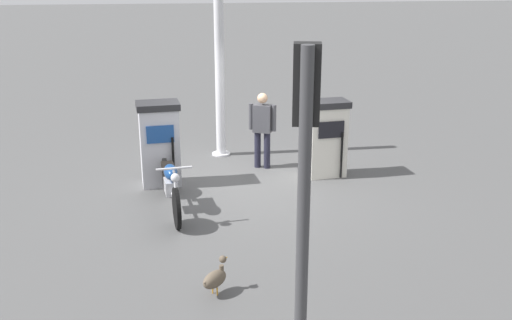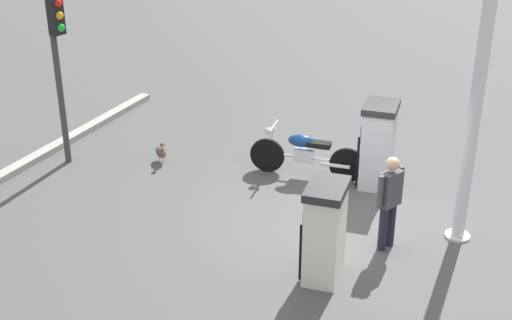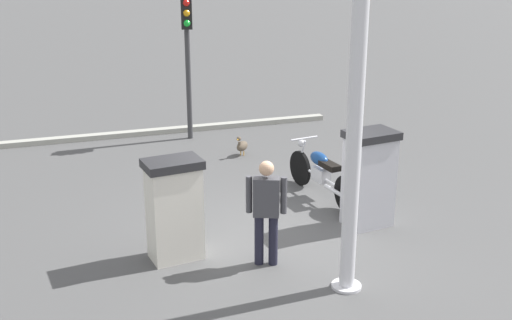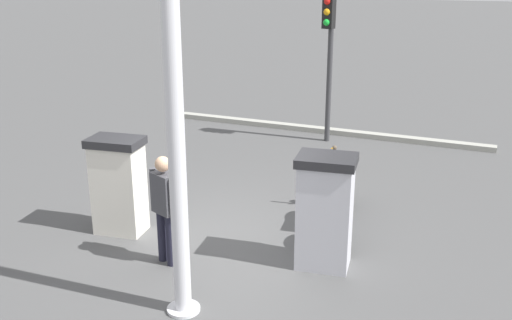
{
  "view_description": "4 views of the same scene",
  "coord_description": "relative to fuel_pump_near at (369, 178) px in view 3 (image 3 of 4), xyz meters",
  "views": [
    {
      "loc": [
        10.37,
        -1.48,
        3.91
      ],
      "look_at": [
        1.34,
        -0.04,
        0.92
      ],
      "focal_mm": 41.44,
      "sensor_mm": 36.0,
      "label": 1
    },
    {
      "loc": [
        -2.68,
        9.97,
        5.96
      ],
      "look_at": [
        1.38,
        0.11,
        0.94
      ],
      "focal_mm": 49.61,
      "sensor_mm": 36.0,
      "label": 2
    },
    {
      "loc": [
        -8.39,
        3.54,
        4.28
      ],
      "look_at": [
        1.14,
        -0.22,
        0.83
      ],
      "focal_mm": 44.09,
      "sensor_mm": 36.0,
      "label": 3
    },
    {
      "loc": [
        -7.45,
        -3.19,
        3.99
      ],
      "look_at": [
        1.21,
        -0.07,
        0.87
      ],
      "focal_mm": 41.54,
      "sensor_mm": 36.0,
      "label": 4
    }
  ],
  "objects": [
    {
      "name": "road_edge_kerb",
      "position": [
        6.46,
        1.6,
        -0.74
      ],
      "size": [
        0.65,
        7.98,
        0.12
      ],
      "color": "#9E9E93",
      "rests_on": "ground"
    },
    {
      "name": "fuel_pump_far",
      "position": [
        0.0,
        3.19,
        -0.04
      ],
      "size": [
        0.6,
        0.84,
        1.5
      ],
      "color": "silver",
      "rests_on": "ground"
    },
    {
      "name": "canopy_support_pole",
      "position": [
        -1.67,
        1.3,
        1.26
      ],
      "size": [
        0.4,
        0.4,
        4.27
      ],
      "color": "silver",
      "rests_on": "ground"
    },
    {
      "name": "wandering_duck",
      "position": [
        4.12,
        0.64,
        -0.58
      ],
      "size": [
        0.4,
        0.41,
        0.47
      ],
      "color": "brown",
      "rests_on": "ground"
    },
    {
      "name": "ground_plane",
      "position": [
        0.29,
        1.6,
        -0.8
      ],
      "size": [
        120.0,
        120.0,
        0.0
      ],
      "primitive_type": "plane",
      "color": "#4C4C4C"
    },
    {
      "name": "fuel_pump_near",
      "position": [
        0.0,
        0.0,
        0.0
      ],
      "size": [
        0.65,
        0.82,
        1.58
      ],
      "color": "silver",
      "rests_on": "ground"
    },
    {
      "name": "roadside_traffic_light",
      "position": [
        5.75,
        1.34,
        1.47
      ],
      "size": [
        0.4,
        0.28,
        3.3
      ],
      "color": "#38383A",
      "rests_on": "ground"
    },
    {
      "name": "motorcycle_near_pump",
      "position": [
        1.32,
        0.16,
        -0.33
      ],
      "size": [
        2.19,
        0.56,
        0.97
      ],
      "color": "black",
      "rests_on": "ground"
    },
    {
      "name": "attendant_person",
      "position": [
        -0.66,
        2.05,
        0.08
      ],
      "size": [
        0.34,
        0.55,
        1.55
      ],
      "color": "#1E1E2D",
      "rests_on": "ground"
    }
  ]
}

